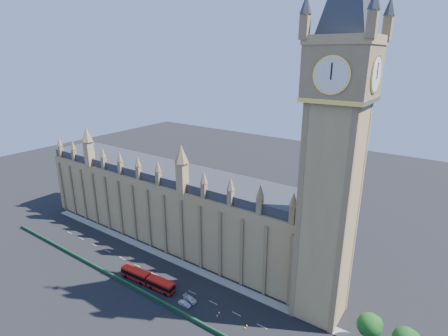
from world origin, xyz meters
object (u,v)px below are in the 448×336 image
Objects in this scene: red_bus at (147,279)px; car_white at (190,299)px; car_silver at (185,304)px; car_grey at (169,289)px.

car_white is at bearing 2.68° from red_bus.
red_bus is 5.24× the size of car_silver.
red_bus reaches higher than car_silver.
red_bus is at bearing 100.94° from car_white.
red_bus is 4.34× the size of car_white.
car_silver is 2.47m from car_white.
red_bus is 4.82× the size of car_grey.
car_grey is at bearing 74.03° from car_silver.
car_white is at bearing -86.27° from car_grey.
car_grey is (7.81, 1.32, -1.08)m from red_bus.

